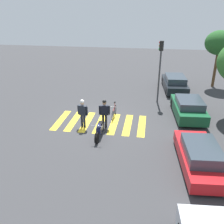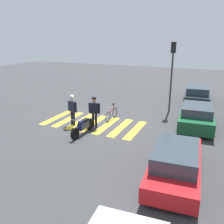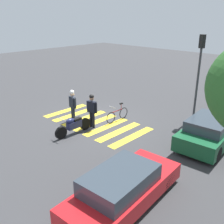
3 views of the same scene
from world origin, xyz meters
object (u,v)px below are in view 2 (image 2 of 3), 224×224
Objects in this scene: police_motorcycle at (83,126)px; leaning_bicycle at (112,114)px; traffic_light_pole at (172,67)px; car_black_suv at (197,95)px; car_red_convertible at (176,162)px; car_green_compact at (197,116)px; officer_on_foot at (94,109)px; officer_by_motorcycle at (72,108)px.

leaning_bicycle is at bearing 171.31° from police_motorcycle.
leaning_bicycle is 5.21m from traffic_light_pole.
police_motorcycle is 10.60m from car_black_suv.
car_black_suv is 1.02× the size of car_red_convertible.
car_red_convertible is at bearing -1.62° from car_green_compact.
traffic_light_pole reaches higher than car_red_convertible.
car_red_convertible is at bearing 56.87° from officer_on_foot.
officer_on_foot is 1.34m from officer_by_motorcycle.
officer_on_foot is 6.20m from car_red_convertible.
officer_on_foot reaches higher than car_black_suv.
police_motorcycle is 0.51× the size of car_green_compact.
car_red_convertible is at bearing 44.11° from leaning_bicycle.
car_black_suv is (-8.44, 6.15, -0.44)m from officer_by_motorcycle.
car_black_suv is 1.10× the size of car_green_compact.
police_motorcycle is 0.47× the size of car_red_convertible.
officer_by_motorcycle is 0.40× the size of traffic_light_pole.
police_motorcycle is 7.46m from traffic_light_pole.
car_black_suv is (-6.60, 4.47, 0.28)m from leaning_bicycle.
officer_on_foot is 0.40× the size of car_black_suv.
leaning_bicycle is 0.91× the size of officer_by_motorcycle.
traffic_light_pole is (-5.14, 4.61, 2.04)m from officer_by_motorcycle.
officer_on_foot is at bearing 176.82° from police_motorcycle.
officer_on_foot reaches higher than car_red_convertible.
car_black_suv is at bearing -174.91° from car_green_compact.
traffic_light_pole is at bearing 138.08° from officer_by_motorcycle.
police_motorcycle is 1.36m from officer_on_foot.
police_motorcycle is 1.27× the size of leaning_bicycle.
car_red_convertible is at bearing 64.21° from officer_by_motorcycle.
officer_on_foot is at bearing 100.39° from officer_by_motorcycle.
leaning_bicycle is at bearing -135.89° from car_red_convertible.
car_black_suv is at bearing 143.91° from officer_by_motorcycle.
police_motorcycle is at bearing 52.43° from officer_by_motorcycle.
leaning_bicycle is 5.07m from car_green_compact.
officer_on_foot is 0.41× the size of car_red_convertible.
traffic_light_pole is at bearing 151.12° from police_motorcycle.
car_red_convertible is (11.58, 0.34, -0.03)m from car_black_suv.
traffic_light_pole is (-8.28, -1.88, 2.51)m from car_red_convertible.
officer_by_motorcycle is 0.40× the size of car_black_suv.
car_red_convertible is (3.14, 6.49, -0.47)m from officer_by_motorcycle.
traffic_light_pole reaches higher than police_motorcycle.
leaning_bicycle is at bearing -41.63° from traffic_light_pole.
leaning_bicycle is at bearing -80.06° from car_green_compact.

